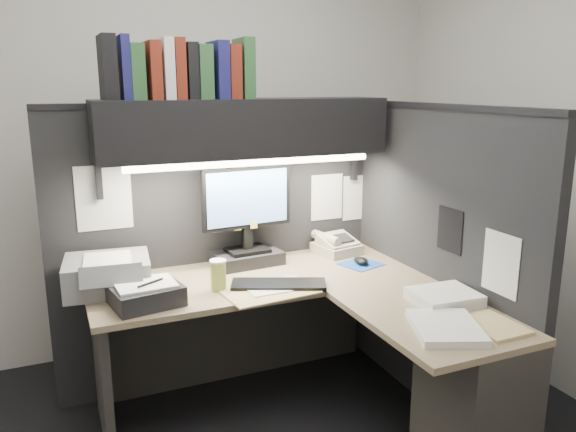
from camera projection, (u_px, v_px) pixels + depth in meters
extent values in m
cube|color=silver|center=(189.00, 143.00, 3.63)|extent=(3.50, 0.04, 2.70)
cube|color=black|center=(221.00, 247.00, 3.26)|extent=(1.90, 0.06, 1.60)
cube|color=black|center=(436.00, 264.00, 2.96)|extent=(0.06, 1.50, 1.60)
cube|color=#998261|center=(254.00, 279.00, 2.98)|extent=(1.70, 0.68, 0.03)
cube|color=#998261|center=(429.00, 316.00, 2.51)|extent=(0.60, 0.85, 0.03)
cube|color=#2D2B28|center=(238.00, 322.00, 3.33)|extent=(1.61, 0.02, 0.70)
cube|color=#2D2B28|center=(102.00, 372.00, 2.75)|extent=(0.04, 0.61, 0.70)
cube|color=#2D2B28|center=(475.00, 410.00, 2.43)|extent=(0.38, 0.40, 0.70)
cube|color=black|center=(244.00, 127.00, 2.98)|extent=(1.55, 0.34, 0.30)
cylinder|color=white|center=(254.00, 163.00, 2.89)|extent=(1.32, 0.04, 0.04)
cube|color=black|center=(248.00, 258.00, 3.17)|extent=(0.39, 0.26, 0.07)
cube|color=black|center=(247.00, 238.00, 3.14)|extent=(0.05, 0.05, 0.12)
cube|color=black|center=(247.00, 197.00, 3.08)|extent=(0.52, 0.08, 0.34)
cube|color=#5F8CD1|center=(248.00, 198.00, 3.07)|extent=(0.47, 0.04, 0.30)
cube|color=black|center=(279.00, 285.00, 2.82)|extent=(0.50, 0.33, 0.02)
cube|color=#1B4897|center=(361.00, 264.00, 3.17)|extent=(0.26, 0.24, 0.00)
ellipsoid|color=black|center=(361.00, 261.00, 3.16)|extent=(0.07, 0.11, 0.04)
cube|color=#B9AC8E|center=(337.00, 246.00, 3.37)|extent=(0.27, 0.28, 0.09)
cylinder|color=#B2C64F|center=(218.00, 276.00, 2.77)|extent=(0.08, 0.08, 0.14)
cube|color=gray|center=(108.00, 274.00, 2.77)|extent=(0.44, 0.39, 0.16)
cube|color=black|center=(146.00, 295.00, 2.59)|extent=(0.34, 0.30, 0.09)
cube|color=tan|center=(269.00, 291.00, 2.75)|extent=(0.47, 0.33, 0.01)
cube|color=white|center=(444.00, 297.00, 2.61)|extent=(0.30, 0.26, 0.06)
cube|color=white|center=(446.00, 327.00, 2.31)|extent=(0.37, 0.40, 0.03)
cube|color=tan|center=(493.00, 326.00, 2.35)|extent=(0.21, 0.26, 0.01)
cube|color=black|center=(108.00, 68.00, 2.66)|extent=(0.07, 0.22, 0.30)
cube|color=navy|center=(124.00, 68.00, 2.68)|extent=(0.05, 0.22, 0.30)
cube|color=#2A552D|center=(136.00, 72.00, 2.70)|extent=(0.07, 0.22, 0.26)
cube|color=maroon|center=(152.00, 71.00, 2.72)|extent=(0.06, 0.22, 0.27)
cube|color=white|center=(166.00, 69.00, 2.74)|extent=(0.05, 0.22, 0.29)
cube|color=maroon|center=(177.00, 69.00, 2.78)|extent=(0.05, 0.22, 0.29)
cube|color=black|center=(189.00, 71.00, 2.81)|extent=(0.05, 0.22, 0.27)
cube|color=#2A552D|center=(202.00, 72.00, 2.83)|extent=(0.07, 0.22, 0.26)
cube|color=navy|center=(218.00, 70.00, 2.85)|extent=(0.06, 0.22, 0.28)
cube|color=maroon|center=(230.00, 72.00, 2.89)|extent=(0.06, 0.22, 0.27)
cube|color=#2A552D|center=(244.00, 69.00, 2.91)|extent=(0.06, 0.22, 0.30)
cube|color=white|center=(327.00, 197.00, 3.43)|extent=(0.21, 0.00, 0.28)
cube|color=white|center=(358.00, 198.00, 3.52)|extent=(0.21, 0.00, 0.28)
cube|color=white|center=(104.00, 198.00, 2.91)|extent=(0.28, 0.00, 0.34)
cube|color=black|center=(450.00, 230.00, 2.77)|extent=(0.00, 0.18, 0.22)
cube|color=white|center=(501.00, 264.00, 2.48)|extent=(0.00, 0.21, 0.28)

